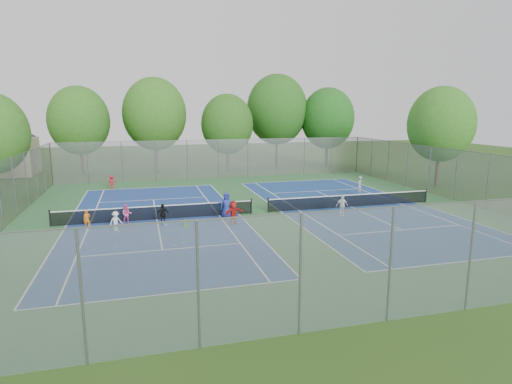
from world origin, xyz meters
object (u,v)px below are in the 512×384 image
(ball_hopper, at_px, (186,224))
(net_right, at_px, (351,201))
(ball_crate, at_px, (166,224))
(instructor, at_px, (359,186))
(net_left, at_px, (157,213))

(ball_hopper, bearing_deg, net_right, 11.47)
(ball_crate, height_order, instructor, instructor)
(net_left, xyz_separation_m, instructor, (16.62, 3.63, 0.37))
(net_right, bearing_deg, instructor, 54.11)
(net_right, xyz_separation_m, instructor, (2.62, 3.63, 0.37))
(net_right, relative_size, ball_crate, 41.62)
(net_right, bearing_deg, ball_crate, -172.88)
(net_right, height_order, instructor, instructor)
(ball_crate, distance_m, ball_hopper, 1.43)
(net_left, bearing_deg, net_right, 0.00)
(ball_hopper, height_order, instructor, instructor)
(ball_crate, height_order, ball_hopper, ball_hopper)
(instructor, bearing_deg, net_left, -22.22)
(net_left, relative_size, ball_hopper, 25.62)
(net_left, distance_m, ball_hopper, 3.01)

